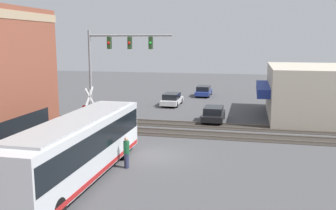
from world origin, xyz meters
name	(u,v)px	position (x,y,z in m)	size (l,w,h in m)	color
ground_plane	(155,156)	(0.00, 0.00, 0.00)	(120.00, 120.00, 0.00)	#4C4C4F
shop_building	(321,92)	(14.93, -12.23, 2.43)	(11.54, 10.76, 4.85)	beige
city_bus	(78,146)	(-4.92, 2.80, 1.84)	(12.24, 2.59, 3.32)	silver
traffic_signal_gantry	(112,59)	(4.60, 4.47, 5.82)	(0.42, 6.51, 7.98)	gray
crossing_signal	(90,107)	(3.54, 5.93, 2.30)	(1.41, 1.18, 3.81)	gray
rail_track_near	(174,133)	(6.00, 0.00, 0.03)	(2.60, 60.00, 0.15)	#332D28
rail_track_far	(181,124)	(9.20, 0.00, 0.03)	(2.60, 60.00, 0.15)	#332D28
parked_car_black	(214,114)	(11.09, -2.60, 0.63)	(4.23, 1.82, 1.36)	black
parked_car_white	(172,100)	(18.44, 2.80, 0.65)	(4.48, 1.82, 1.39)	silver
parked_car_blue	(204,91)	(26.27, 0.20, 0.64)	(4.44, 1.82, 1.36)	navy
pedestrian_near_bus	(126,152)	(-2.54, 1.01, 0.93)	(0.34, 0.34, 1.82)	#2D3351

